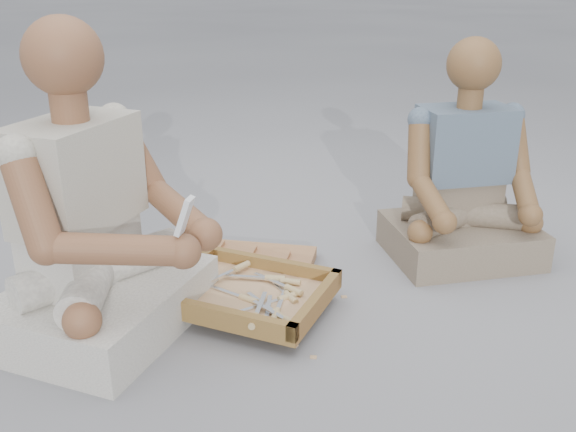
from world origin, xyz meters
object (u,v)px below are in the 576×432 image
at_px(tool_tray, 247,293).
at_px(companion, 464,188).
at_px(carved_panel, 224,268).
at_px(craftsman, 95,233).

height_order(tool_tray, companion, companion).
distance_m(tool_tray, companion, 0.96).
height_order(carved_panel, craftsman, craftsman).
bearing_deg(tool_tray, companion, 49.52).
bearing_deg(companion, craftsman, 11.35).
bearing_deg(companion, tool_tray, 16.68).
relative_size(carved_panel, tool_tray, 1.20).
xyz_separation_m(tool_tray, craftsman, (-0.39, -0.26, 0.26)).
distance_m(craftsman, companion, 1.39).
bearing_deg(craftsman, tool_tray, 124.12).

